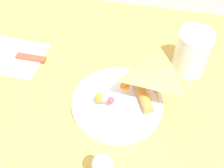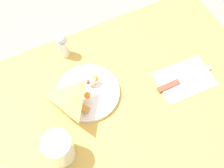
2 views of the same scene
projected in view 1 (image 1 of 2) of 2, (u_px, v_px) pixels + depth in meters
dining_table at (94, 107)px, 0.82m from camera, size 1.02×0.67×0.76m
plate_pizza at (118, 101)px, 0.65m from camera, size 0.21×0.21×0.05m
milk_glass at (191, 54)px, 0.69m from camera, size 0.08×0.08×0.12m
napkin_folded at (8, 55)px, 0.76m from camera, size 0.20×0.14×0.00m
butter_knife at (12, 55)px, 0.76m from camera, size 0.22×0.02×0.01m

